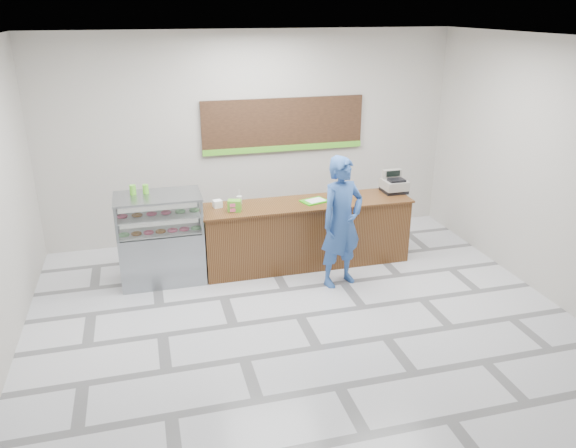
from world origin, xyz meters
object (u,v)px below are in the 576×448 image
object	(u,v)px
sales_counter	(306,233)
customer	(342,222)
serving_tray	(314,201)
cash_register	(394,184)
display_case	(161,238)

from	to	relation	value
sales_counter	customer	bearing A→B (deg)	-69.40
serving_tray	cash_register	bearing A→B (deg)	-12.31
display_case	sales_counter	bearing A→B (deg)	0.01
sales_counter	cash_register	world-z (taller)	cash_register
customer	serving_tray	bearing A→B (deg)	84.35
cash_register	customer	size ratio (longest dim) A/B	0.20
serving_tray	customer	distance (m)	0.78
sales_counter	serving_tray	size ratio (longest dim) A/B	7.30
display_case	cash_register	world-z (taller)	cash_register
serving_tray	sales_counter	bearing A→B (deg)	159.75
display_case	cash_register	bearing A→B (deg)	2.08
sales_counter	display_case	bearing A→B (deg)	-179.99
serving_tray	customer	world-z (taller)	customer
cash_register	display_case	bearing A→B (deg)	-179.64
cash_register	serving_tray	size ratio (longest dim) A/B	0.88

